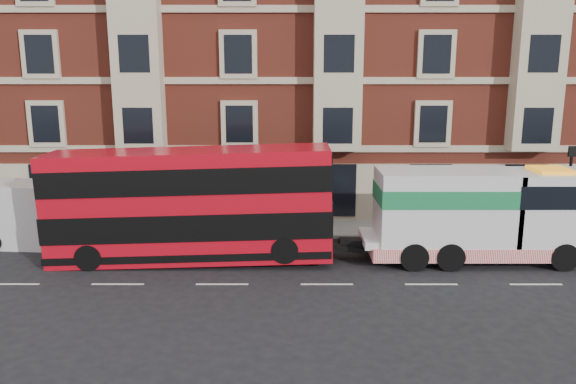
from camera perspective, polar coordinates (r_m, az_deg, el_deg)
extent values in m
plane|color=black|center=(21.76, 3.96, -9.35)|extent=(120.00, 120.00, 0.00)
cube|color=slate|center=(28.84, 2.97, -3.73)|extent=(90.00, 3.00, 0.15)
cube|color=maroon|center=(35.26, 3.34, 13.84)|extent=(45.00, 12.00, 18.00)
cylinder|color=black|center=(27.41, -9.48, -0.25)|extent=(0.14, 0.14, 4.00)
cube|color=black|center=(27.04, -9.63, 4.10)|extent=(0.35, 0.15, 0.50)
cylinder|color=black|center=(30.20, 26.53, -0.24)|extent=(0.14, 0.14, 4.00)
cube|color=black|center=(29.86, 26.91, 3.70)|extent=(0.35, 0.15, 0.50)
cube|color=red|center=(23.96, -9.92, -1.28)|extent=(11.78, 2.63, 4.63)
cube|color=black|center=(24.13, -9.87, -2.86)|extent=(11.82, 2.69, 1.10)
cube|color=black|center=(23.71, -10.03, 1.57)|extent=(11.82, 2.69, 1.05)
cylinder|color=black|center=(24.40, -19.58, -6.27)|extent=(1.09, 0.34, 1.09)
cylinder|color=black|center=(26.54, -17.89, -4.68)|extent=(1.09, 0.34, 1.09)
cylinder|color=black|center=(22.89, -0.33, -5.91)|extent=(1.09, 0.34, 1.09)
cylinder|color=black|center=(25.17, -0.30, -4.23)|extent=(1.09, 0.34, 1.09)
cube|color=silver|center=(25.24, 18.23, -4.49)|extent=(9.47, 2.42, 0.32)
cube|color=silver|center=(26.02, 24.83, -1.41)|extent=(3.37, 2.63, 3.05)
cube|color=silver|center=(24.51, 15.64, -1.37)|extent=(5.68, 2.63, 3.05)
cube|color=#197341|center=(24.40, 15.71, -0.17)|extent=(5.73, 2.67, 0.74)
cube|color=red|center=(25.28, 17.72, -5.30)|extent=(8.42, 2.69, 0.58)
cylinder|color=black|center=(25.57, 26.21, -5.92)|extent=(1.16, 0.37, 1.16)
cylinder|color=black|center=(27.63, 24.08, -4.44)|extent=(1.16, 0.37, 1.16)
cylinder|color=black|center=(23.91, 16.14, -6.34)|extent=(1.16, 0.42, 1.16)
cylinder|color=black|center=(26.09, 14.72, -4.70)|extent=(1.16, 0.42, 1.16)
cylinder|color=black|center=(23.55, 12.68, -6.43)|extent=(1.16, 0.42, 1.16)
cylinder|color=black|center=(25.76, 11.54, -4.76)|extent=(1.16, 0.42, 1.16)
cube|color=silver|center=(28.43, -23.74, -2.09)|extent=(5.81, 2.67, 2.94)
cylinder|color=black|center=(30.46, -25.65, -3.39)|extent=(0.88, 0.35, 0.86)
cylinder|color=black|center=(26.97, -21.19, -4.91)|extent=(0.88, 0.35, 0.86)
cylinder|color=black|center=(28.84, -19.39, -3.69)|extent=(0.88, 0.35, 0.86)
imported|color=#1F1932|center=(27.74, -10.96, -2.45)|extent=(0.68, 0.45, 1.84)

